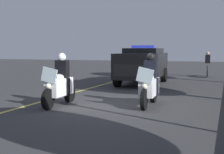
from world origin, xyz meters
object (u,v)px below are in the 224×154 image
(police_motorcycle_lead_left, at_px, (60,84))
(cyclist_background, at_px, (208,64))
(police_suv, at_px, (143,64))
(police_motorcycle_lead_right, at_px, (149,85))

(police_motorcycle_lead_left, relative_size, cyclist_background, 1.22)
(police_suv, bearing_deg, police_motorcycle_lead_right, 16.62)
(police_motorcycle_lead_right, bearing_deg, cyclist_background, 174.77)
(cyclist_background, bearing_deg, police_motorcycle_lead_left, -16.63)
(police_motorcycle_lead_right, xyz_separation_m, cyclist_background, (-11.96, 1.09, 0.14))
(police_suv, height_order, cyclist_background, police_suv)
(police_motorcycle_lead_left, bearing_deg, police_motorcycle_lead_right, 109.08)
(police_motorcycle_lead_left, height_order, cyclist_background, police_motorcycle_lead_left)
(police_motorcycle_lead_right, bearing_deg, police_motorcycle_lead_left, -70.92)
(police_motorcycle_lead_left, distance_m, cyclist_background, 13.48)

